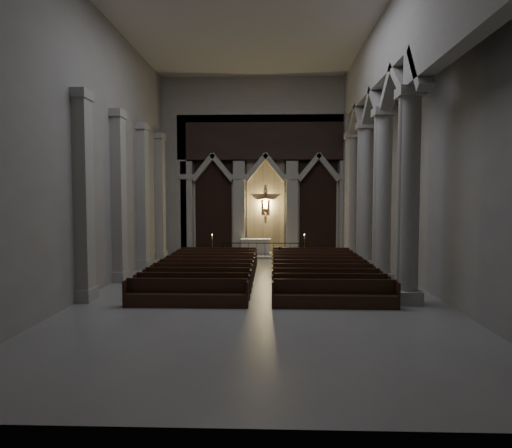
% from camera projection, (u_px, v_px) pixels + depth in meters
% --- Properties ---
extents(room, '(24.00, 24.10, 12.00)m').
position_uv_depth(room, '(262.00, 112.00, 19.41)').
color(room, gray).
rests_on(room, ground).
extents(sanctuary_wall, '(14.00, 0.77, 12.00)m').
position_uv_depth(sanctuary_wall, '(266.00, 158.00, 30.98)').
color(sanctuary_wall, '#A5A29A').
rests_on(sanctuary_wall, ground).
extents(right_arcade, '(1.00, 24.00, 12.00)m').
position_uv_depth(right_arcade, '(385.00, 112.00, 20.54)').
color(right_arcade, '#A5A29A').
rests_on(right_arcade, ground).
extents(left_pilasters, '(0.60, 13.00, 8.03)m').
position_uv_depth(left_pilasters, '(132.00, 199.00, 23.36)').
color(left_pilasters, '#A5A29A').
rests_on(left_pilasters, ground).
extents(sanctuary_step, '(8.50, 2.60, 0.15)m').
position_uv_depth(sanctuary_step, '(265.00, 255.00, 30.45)').
color(sanctuary_step, '#A5A29A').
rests_on(sanctuary_step, ground).
extents(altar, '(2.01, 0.81, 1.02)m').
position_uv_depth(altar, '(256.00, 246.00, 30.60)').
color(altar, beige).
rests_on(altar, sanctuary_step).
extents(altar_rail, '(5.45, 0.09, 1.07)m').
position_uv_depth(altar_rail, '(265.00, 248.00, 29.27)').
color(altar_rail, black).
rests_on(altar_rail, ground).
extents(candle_stand_left, '(0.27, 0.27, 1.61)m').
position_uv_depth(candle_stand_left, '(212.00, 252.00, 29.15)').
color(candle_stand_left, '#AA7C34').
rests_on(candle_stand_left, ground).
extents(candle_stand_right, '(0.27, 0.27, 1.60)m').
position_uv_depth(candle_stand_right, '(304.00, 252.00, 29.30)').
color(candle_stand_right, '#AA7C34').
rests_on(candle_stand_right, ground).
extents(pews, '(9.95, 10.66, 1.01)m').
position_uv_depth(pews, '(263.00, 274.00, 21.62)').
color(pews, black).
rests_on(pews, ground).
extents(worshipper, '(0.42, 0.29, 1.09)m').
position_uv_depth(worshipper, '(280.00, 256.00, 26.53)').
color(worshipper, black).
rests_on(worshipper, ground).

